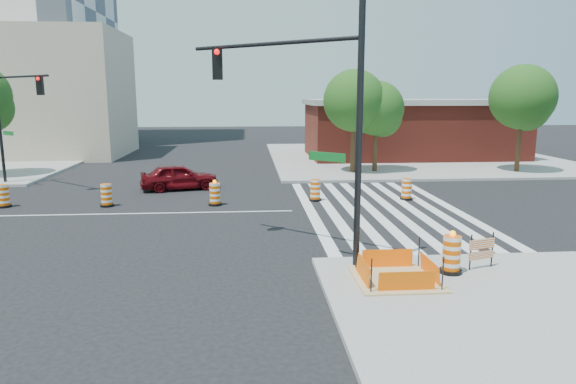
% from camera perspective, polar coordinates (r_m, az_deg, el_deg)
% --- Properties ---
extents(ground, '(120.00, 120.00, 0.00)m').
position_cam_1_polar(ground, '(22.81, -17.38, -2.32)').
color(ground, black).
rests_on(ground, ground).
extents(sidewalk_ne, '(22.00, 22.00, 0.15)m').
position_cam_1_polar(sidewalk_ne, '(41.98, 13.43, 3.79)').
color(sidewalk_ne, gray).
rests_on(sidewalk_ne, ground).
extents(crosswalk_east, '(6.75, 13.50, 0.01)m').
position_cam_1_polar(crosswalk_east, '(22.97, 10.32, -1.89)').
color(crosswalk_east, silver).
rests_on(crosswalk_east, ground).
extents(lane_centerline, '(14.00, 0.12, 0.01)m').
position_cam_1_polar(lane_centerline, '(22.80, -17.38, -2.31)').
color(lane_centerline, silver).
rests_on(lane_centerline, ground).
extents(excavation_pit, '(2.20, 2.20, 0.90)m').
position_cam_1_polar(excavation_pit, '(14.06, 11.94, -9.22)').
color(excavation_pit, tan).
rests_on(excavation_pit, ground).
extents(brick_storefront, '(16.50, 8.50, 4.60)m').
position_cam_1_polar(brick_storefront, '(41.78, 13.57, 6.84)').
color(brick_storefront, maroon).
rests_on(brick_storefront, ground).
extents(beige_midrise, '(14.00, 10.00, 10.00)m').
position_cam_1_polar(beige_midrise, '(46.90, -26.31, 9.72)').
color(beige_midrise, tan).
rests_on(beige_midrise, ground).
extents(red_coupe, '(4.32, 2.54, 1.38)m').
position_cam_1_polar(red_coupe, '(27.78, -11.99, 1.67)').
color(red_coupe, '#55070C').
rests_on(red_coupe, ground).
extents(signal_pole_se, '(4.85, 4.03, 8.15)m').
position_cam_1_polar(signal_pole_se, '(15.14, 2.17, 10.85)').
color(signal_pole_se, black).
rests_on(signal_pole_se, ground).
extents(signal_pole_nw, '(4.27, 3.78, 7.37)m').
position_cam_1_polar(signal_pole_nw, '(31.11, -28.44, 8.69)').
color(signal_pole_nw, black).
rests_on(signal_pole_nw, ground).
extents(pit_drum, '(0.61, 0.61, 1.20)m').
position_cam_1_polar(pit_drum, '(14.81, 17.70, -6.74)').
color(pit_drum, black).
rests_on(pit_drum, ground).
extents(barricade, '(0.83, 0.30, 1.01)m').
position_cam_1_polar(barricade, '(15.46, 20.72, -5.97)').
color(barricade, '#DA5504').
rests_on(barricade, ground).
extents(tree_north_c, '(3.83, 3.83, 6.52)m').
position_cam_1_polar(tree_north_c, '(32.47, 7.42, 9.64)').
color(tree_north_c, '#382314').
rests_on(tree_north_c, ground).
extents(tree_north_d, '(3.43, 3.43, 5.84)m').
position_cam_1_polar(tree_north_d, '(33.11, 9.85, 8.80)').
color(tree_north_d, '#382314').
rests_on(tree_north_d, ground).
extents(tree_north_e, '(4.02, 4.02, 6.83)m').
position_cam_1_polar(tree_north_e, '(35.64, 24.62, 9.20)').
color(tree_north_e, '#382314').
rests_on(tree_north_e, ground).
extents(median_drum_1, '(0.60, 0.60, 1.02)m').
position_cam_1_polar(median_drum_1, '(26.23, -29.05, -0.46)').
color(median_drum_1, black).
rests_on(median_drum_1, ground).
extents(median_drum_2, '(0.60, 0.60, 1.02)m').
position_cam_1_polar(median_drum_2, '(24.48, -19.52, -0.43)').
color(median_drum_2, black).
rests_on(median_drum_2, ground).
extents(median_drum_3, '(0.60, 0.60, 1.18)m').
position_cam_1_polar(median_drum_3, '(23.56, -8.13, -0.31)').
color(median_drum_3, black).
rests_on(median_drum_3, ground).
extents(median_drum_4, '(0.60, 0.60, 1.02)m').
position_cam_1_polar(median_drum_4, '(24.36, 3.05, 0.13)').
color(median_drum_4, black).
rests_on(median_drum_4, ground).
extents(median_drum_5, '(0.60, 0.60, 1.02)m').
position_cam_1_polar(median_drum_5, '(25.22, 13.05, 0.23)').
color(median_drum_5, black).
rests_on(median_drum_5, ground).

